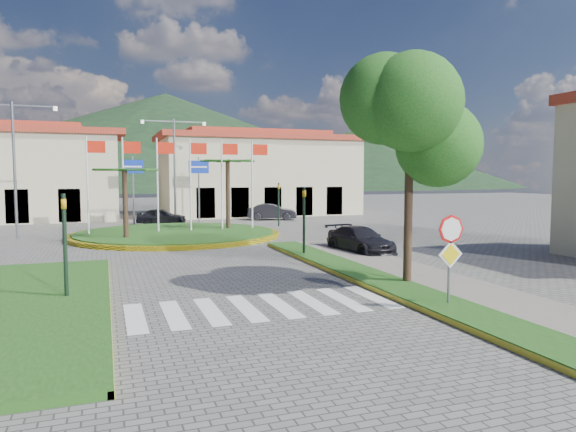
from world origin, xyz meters
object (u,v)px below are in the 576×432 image
object	(u,v)px
car_dark_a	(162,216)
car_side_right	(360,240)
deciduous_tree	(410,132)
car_dark_b	(272,212)
white_van	(80,213)
stop_sign	(450,246)
roundabout_island	(176,234)

from	to	relation	value
car_dark_a	car_side_right	distance (m)	19.38
deciduous_tree	car_dark_b	world-z (taller)	deciduous_tree
white_van	car_dark_a	bearing A→B (deg)	-118.96
deciduous_tree	car_side_right	world-z (taller)	deciduous_tree
deciduous_tree	car_side_right	xyz separation A→B (m)	(2.00, 7.20, -4.55)
deciduous_tree	car_dark_b	size ratio (longest dim) A/B	1.65
car_dark_b	stop_sign	bearing A→B (deg)	-171.00
roundabout_island	stop_sign	size ratio (longest dim) A/B	4.79
deciduous_tree	car_dark_b	bearing A→B (deg)	82.01
car_dark_a	car_side_right	size ratio (longest dim) A/B	0.85
roundabout_island	car_dark_b	xyz separation A→B (m)	(9.18, 9.24, 0.51)
car_dark_b	roundabout_island	bearing A→B (deg)	152.50
car_side_right	stop_sign	bearing A→B (deg)	-110.41
deciduous_tree	white_van	bearing A→B (deg)	110.73
white_van	car_dark_a	xyz separation A→B (m)	(5.98, -5.35, -0.01)
deciduous_tree	car_side_right	bearing A→B (deg)	74.47
roundabout_island	deciduous_tree	size ratio (longest dim) A/B	1.87
deciduous_tree	car_dark_a	xyz separation A→B (m)	(-5.53, 25.05, -4.55)
roundabout_island	white_van	world-z (taller)	roundabout_island
stop_sign	white_van	distance (m)	35.19
stop_sign	car_dark_a	distance (m)	28.54
deciduous_tree	car_dark_a	bearing A→B (deg)	102.46
white_van	car_side_right	xyz separation A→B (m)	(13.51, -23.21, -0.01)
car_dark_b	car_side_right	bearing A→B (deg)	-167.73
stop_sign	car_side_right	bearing A→B (deg)	75.75
roundabout_island	stop_sign	distance (m)	20.69
roundabout_island	car_dark_a	distance (m)	8.07
stop_sign	car_side_right	world-z (taller)	stop_sign
deciduous_tree	stop_sign	bearing A→B (deg)	-101.18
roundabout_island	car_dark_b	distance (m)	13.03
stop_sign	car_dark_a	bearing A→B (deg)	99.96
stop_sign	car_dark_a	xyz separation A→B (m)	(-4.93, 28.09, -1.17)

